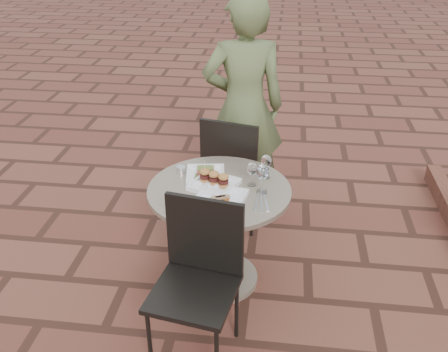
# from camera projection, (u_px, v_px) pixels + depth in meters

# --- Properties ---
(ground) EXTENTS (60.00, 60.00, 0.00)m
(ground) POSITION_uv_depth(u_px,v_px,m) (246.00, 295.00, 3.32)
(ground) COLOR brown
(ground) RESTS_ON ground
(cafe_table) EXTENTS (0.90, 0.90, 0.73)m
(cafe_table) POSITION_uv_depth(u_px,v_px,m) (219.00, 221.00, 3.23)
(cafe_table) COLOR gray
(cafe_table) RESTS_ON ground
(chair_far) EXTENTS (0.53, 0.53, 0.93)m
(chair_far) POSITION_uv_depth(u_px,v_px,m) (233.00, 164.00, 3.79)
(chair_far) COLOR black
(chair_far) RESTS_ON ground
(chair_near) EXTENTS (0.51, 0.51, 0.93)m
(chair_near) POSITION_uv_depth(u_px,v_px,m) (199.00, 268.00, 2.72)
(chair_near) COLOR black
(chair_near) RESTS_ON ground
(diner) EXTENTS (0.72, 0.55, 1.77)m
(diner) POSITION_uv_depth(u_px,v_px,m) (244.00, 108.00, 3.90)
(diner) COLOR #505D33
(diner) RESTS_ON ground
(plate_salmon) EXTENTS (0.28, 0.28, 0.07)m
(plate_salmon) POSITION_uv_depth(u_px,v_px,m) (205.00, 174.00, 3.24)
(plate_salmon) COLOR white
(plate_salmon) RESTS_ON cafe_table
(plate_sliders) EXTENTS (0.34, 0.34, 0.17)m
(plate_sliders) POSITION_uv_depth(u_px,v_px,m) (214.00, 181.00, 3.11)
(plate_sliders) COLOR white
(plate_sliders) RESTS_ON cafe_table
(plate_tuna) EXTENTS (0.33, 0.33, 0.03)m
(plate_tuna) POSITION_uv_depth(u_px,v_px,m) (220.00, 199.00, 2.97)
(plate_tuna) COLOR white
(plate_tuna) RESTS_ON cafe_table
(wine_glass_right) EXTENTS (0.08, 0.08, 0.19)m
(wine_glass_right) POSITION_uv_depth(u_px,v_px,m) (263.00, 173.00, 3.01)
(wine_glass_right) COLOR white
(wine_glass_right) RESTS_ON cafe_table
(wine_glass_mid) EXTENTS (0.07, 0.07, 0.16)m
(wine_glass_mid) POSITION_uv_depth(u_px,v_px,m) (252.00, 169.00, 3.10)
(wine_glass_mid) COLOR white
(wine_glass_mid) RESTS_ON cafe_table
(wine_glass_far) EXTENTS (0.07, 0.07, 0.16)m
(wine_glass_far) POSITION_uv_depth(u_px,v_px,m) (266.00, 162.00, 3.18)
(wine_glass_far) COLOR white
(wine_glass_far) RESTS_ON cafe_table
(steel_ramekin) EXTENTS (0.06, 0.06, 0.04)m
(steel_ramekin) POSITION_uv_depth(u_px,v_px,m) (181.00, 170.00, 3.28)
(steel_ramekin) COLOR silver
(steel_ramekin) RESTS_ON cafe_table
(cutlery_set) EXTENTS (0.12, 0.23, 0.00)m
(cutlery_set) POSITION_uv_depth(u_px,v_px,m) (261.00, 202.00, 2.96)
(cutlery_set) COLOR silver
(cutlery_set) RESTS_ON cafe_table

